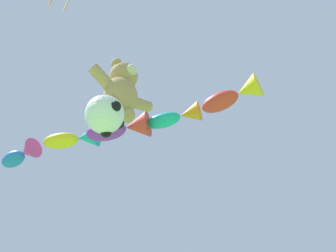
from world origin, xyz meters
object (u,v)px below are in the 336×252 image
at_px(fish_kite_crimson, 234,95).
at_px(teddy_bear_kite, 122,89).
at_px(fish_kite_goldfin, 74,139).
at_px(soccer_ball_kite, 105,115).
at_px(fish_kite_cobalt, 21,155).
at_px(fish_kite_violet, 121,128).
at_px(fish_kite_teal, 176,117).

bearing_deg(fish_kite_crimson, teddy_bear_kite, 154.13).
distance_m(teddy_bear_kite, fish_kite_goldfin, 4.14).
bearing_deg(teddy_bear_kite, fish_kite_crimson, -25.87).
relative_size(soccer_ball_kite, fish_kite_cobalt, 0.57).
height_order(soccer_ball_kite, fish_kite_violet, fish_kite_violet).
xyz_separation_m(soccer_ball_kite, fish_kite_goldfin, (1.25, 4.05, 2.90)).
height_order(teddy_bear_kite, fish_kite_goldfin, fish_kite_goldfin).
bearing_deg(fish_kite_violet, fish_kite_crimson, -66.33).
height_order(teddy_bear_kite, fish_kite_teal, fish_kite_teal).
bearing_deg(soccer_ball_kite, fish_kite_cobalt, 87.47).
distance_m(fish_kite_violet, fish_kite_goldfin, 1.94).
height_order(fish_kite_violet, fish_kite_goldfin, fish_kite_goldfin).
xyz_separation_m(fish_kite_crimson, fish_kite_violet, (-1.57, 3.58, 0.08)).
bearing_deg(teddy_bear_kite, fish_kite_cobalt, 92.16).
bearing_deg(fish_kite_crimson, fish_kite_teal, 105.51).
distance_m(soccer_ball_kite, fish_kite_crimson, 4.61).
bearing_deg(fish_kite_violet, fish_kite_goldfin, 113.35).
bearing_deg(teddy_bear_kite, soccer_ball_kite, -156.84).
relative_size(fish_kite_crimson, fish_kite_goldfin, 0.99).
relative_size(soccer_ball_kite, fish_kite_violet, 0.44).
relative_size(teddy_bear_kite, fish_kite_teal, 1.08).
bearing_deg(fish_kite_goldfin, fish_kite_teal, -62.15).
bearing_deg(fish_kite_violet, fish_kite_cobalt, 114.91).
xyz_separation_m(soccer_ball_kite, fish_kite_violet, (2.01, 2.29, 2.67)).
relative_size(soccer_ball_kite, fish_kite_goldfin, 0.49).
distance_m(teddy_bear_kite, fish_kite_teal, 2.85).
height_order(fish_kite_teal, fish_kite_goldfin, fish_kite_goldfin).
bearing_deg(fish_kite_teal, fish_kite_cobalt, 117.27).
xyz_separation_m(soccer_ball_kite, fish_kite_teal, (3.04, 0.67, 2.75)).
height_order(fish_kite_crimson, fish_kite_goldfin, fish_kite_goldfin).
height_order(teddy_bear_kite, fish_kite_violet, fish_kite_violet).
xyz_separation_m(teddy_bear_kite, fish_kite_cobalt, (-0.22, 5.84, 1.26)).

